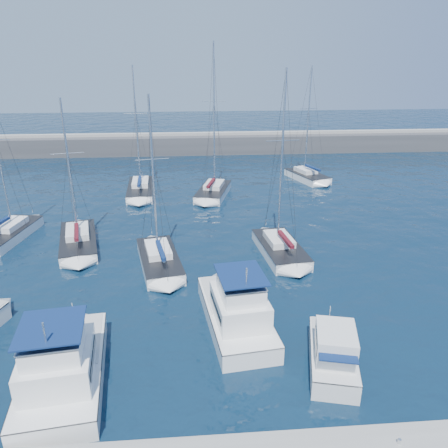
{
  "coord_description": "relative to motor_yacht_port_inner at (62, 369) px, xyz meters",
  "views": [
    {
      "loc": [
        -0.63,
        -24.38,
        16.27
      ],
      "look_at": [
        2.05,
        9.35,
        3.0
      ],
      "focal_mm": 35.0,
      "sensor_mm": 36.0,
      "label": 1
    }
  ],
  "objects": [
    {
      "name": "sailboat_back_c",
      "position": [
        22.88,
        38.35,
        -0.59
      ],
      "size": [
        5.22,
        7.71,
        15.21
      ],
      "rotation": [
        0.0,
        0.0,
        0.33
      ],
      "color": "white",
      "rests_on": "ground"
    },
    {
      "name": "ground",
      "position": [
        7.52,
        5.6,
        -1.13
      ],
      "size": [
        220.0,
        220.0,
        0.0
      ],
      "primitive_type": "plane",
      "color": "black",
      "rests_on": "ground"
    },
    {
      "name": "motor_yacht_port_inner",
      "position": [
        0.0,
        0.0,
        0.0
      ],
      "size": [
        5.07,
        9.18,
        4.69
      ],
      "rotation": [
        0.0,
        0.0,
        0.13
      ],
      "color": "white",
      "rests_on": "ground"
    },
    {
      "name": "sailboat_mid_c",
      "position": [
        4.15,
        13.7,
        -0.62
      ],
      "size": [
        4.45,
        8.31,
        13.89
      ],
      "rotation": [
        0.0,
        0.0,
        0.2
      ],
      "color": "white",
      "rests_on": "ground"
    },
    {
      "name": "motor_yacht_stbd_outer",
      "position": [
        14.39,
        0.27,
        -0.19
      ],
      "size": [
        3.73,
        6.17,
        3.2
      ],
      "rotation": [
        0.0,
        0.0,
        -0.24
      ],
      "color": "silver",
      "rests_on": "ground"
    },
    {
      "name": "sailboat_mid_b",
      "position": [
        -3.35,
        18.15,
        -0.63
      ],
      "size": [
        4.86,
        8.9,
        13.26
      ],
      "rotation": [
        0.0,
        0.0,
        0.22
      ],
      "color": "silver",
      "rests_on": "ground"
    },
    {
      "name": "motor_yacht_stbd_inner",
      "position": [
        9.55,
        4.48,
        -0.0
      ],
      "size": [
        4.63,
        9.24,
        4.69
      ],
      "rotation": [
        0.0,
        0.0,
        0.12
      ],
      "color": "white",
      "rests_on": "ground"
    },
    {
      "name": "breakwater",
      "position": [
        7.52,
        57.6,
        -0.08
      ],
      "size": [
        160.0,
        6.0,
        4.45
      ],
      "color": "#424244",
      "rests_on": "ground"
    },
    {
      "name": "sailboat_mid_d",
      "position": [
        14.44,
        15.05,
        -0.6
      ],
      "size": [
        3.99,
        7.83,
        15.62
      ],
      "rotation": [
        0.0,
        0.0,
        0.11
      ],
      "color": "silver",
      "rests_on": "ground"
    },
    {
      "name": "sailboat_mid_a",
      "position": [
        -10.29,
        20.44,
        -0.61
      ],
      "size": [
        4.39,
        8.18,
        14.7
      ],
      "rotation": [
        0.0,
        0.0,
        -0.18
      ],
      "color": "white",
      "rests_on": "ground"
    },
    {
      "name": "sailboat_back_a",
      "position": [
        0.65,
        34.02,
        -0.61
      ],
      "size": [
        3.59,
        9.29,
        15.4
      ],
      "rotation": [
        0.0,
        0.0,
        0.06
      ],
      "color": "white",
      "rests_on": "ground"
    },
    {
      "name": "sailboat_back_b",
      "position": [
        9.63,
        32.25,
        -0.57
      ],
      "size": [
        5.1,
        8.43,
        17.91
      ],
      "rotation": [
        0.0,
        0.0,
        -0.26
      ],
      "color": "silver",
      "rests_on": "ground"
    },
    {
      "name": "dock_cleat_near_stbd",
      "position": [
        15.52,
        -5.4,
        -0.41
      ],
      "size": [
        0.16,
        0.16,
        0.25
      ],
      "primitive_type": "cylinder",
      "color": "silver",
      "rests_on": "dock"
    }
  ]
}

